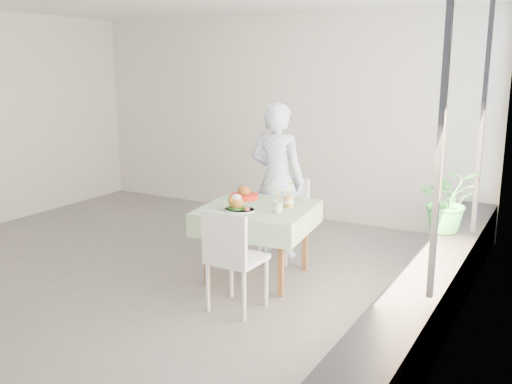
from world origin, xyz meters
The scene contains 14 objects.
floor centered at (0.00, 0.00, 0.00)m, with size 6.00×6.00×0.00m, color #585653.
wall_back centered at (0.00, 2.50, 1.40)m, with size 6.00×0.02×2.80m, color silver.
wall_right centered at (3.00, 0.00, 1.40)m, with size 0.02×5.00×2.80m, color silver.
window_pane centered at (2.97, 0.00, 1.65)m, with size 0.01×4.80×2.18m, color #D1E0F9.
window_ledge centered at (2.80, 0.00, 0.25)m, with size 0.40×4.80×0.50m, color black.
cafe_table centered at (1.04, 0.10, 0.46)m, with size 1.17×1.17×0.74m.
chair_far centered at (0.99, 0.77, 0.28)m, with size 0.49×0.49×0.89m.
chair_near centered at (1.25, -0.67, 0.28)m, with size 0.45×0.45×0.92m.
diner centered at (0.88, 0.82, 0.86)m, with size 0.63×0.41×1.73m, color #91B3E8.
main_dish centered at (0.95, -0.14, 0.79)m, with size 0.31×0.31×0.16m.
juice_cup_orange centered at (1.32, 0.21, 0.81)m, with size 0.11×0.11×0.30m.
juice_cup_lemonade centered at (1.33, -0.03, 0.80)m, with size 0.09×0.09×0.26m.
second_dish centered at (0.75, 0.32, 0.78)m, with size 0.30×0.30×0.14m.
potted_plant centered at (2.69, 0.97, 0.82)m, with size 0.57×0.50×0.64m, color #2A7E36.
Camera 1 is at (3.71, -4.68, 2.12)m, focal length 40.00 mm.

